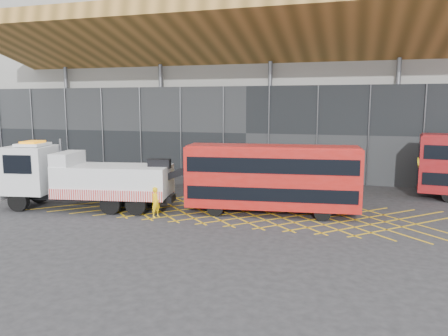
% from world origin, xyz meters
% --- Properties ---
extents(ground_plane, '(120.00, 120.00, 0.00)m').
position_xyz_m(ground_plane, '(0.00, 0.00, 0.00)').
color(ground_plane, '#262629').
extents(road_markings, '(26.36, 7.16, 0.01)m').
position_xyz_m(road_markings, '(4.80, 0.00, 0.01)').
color(road_markings, gold).
rests_on(road_markings, ground_plane).
extents(construction_building, '(55.00, 23.97, 18.00)m').
position_xyz_m(construction_building, '(1.92, 18.40, 8.98)').
color(construction_building, gray).
rests_on(construction_building, ground_plane).
extents(recovery_truck, '(12.32, 4.57, 4.27)m').
position_xyz_m(recovery_truck, '(-5.14, -2.12, 1.97)').
color(recovery_truck, black).
rests_on(recovery_truck, ground_plane).
extents(bus_towed, '(10.28, 3.57, 4.10)m').
position_xyz_m(bus_towed, '(6.42, -0.16, 2.28)').
color(bus_towed, '#AD140F').
rests_on(bus_towed, ground_plane).
extents(worker, '(0.62, 0.75, 1.75)m').
position_xyz_m(worker, '(0.17, -2.71, 0.88)').
color(worker, yellow).
rests_on(worker, ground_plane).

